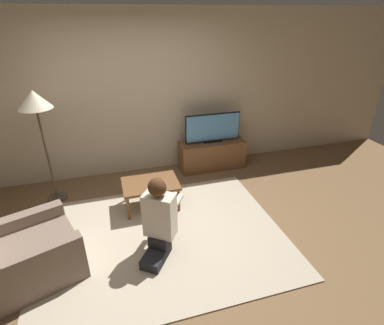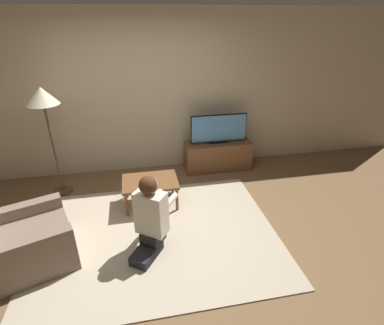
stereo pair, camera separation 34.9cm
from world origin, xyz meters
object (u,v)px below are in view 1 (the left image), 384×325
person_kneeling (159,217)px  coffee_table (151,185)px  floor_lamp (36,107)px  armchair (28,254)px  tv (213,128)px

person_kneeling → coffee_table: bearing=-58.1°
floor_lamp → armchair: (-0.09, -1.49, -1.13)m
tv → floor_lamp: size_ratio=0.59×
tv → armchair: size_ratio=0.89×
tv → person_kneeling: tv is taller
tv → coffee_table: tv is taller
floor_lamp → armchair: size_ratio=1.50×
tv → person_kneeling: 2.26m
armchair → person_kneeling: (1.37, -0.06, 0.23)m
floor_lamp → coffee_table: bearing=-24.7°
floor_lamp → person_kneeling: (1.28, -1.55, -0.90)m
floor_lamp → armchair: bearing=-93.6°
floor_lamp → person_kneeling: bearing=-50.6°
coffee_table → floor_lamp: bearing=155.3°
tv → armchair: bearing=-146.2°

